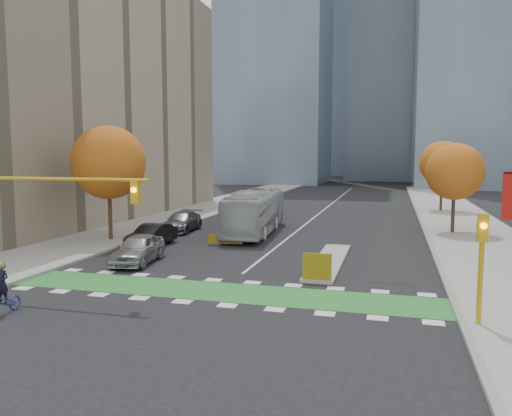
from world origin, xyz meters
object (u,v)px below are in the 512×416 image
Objects in this scene: hazard_board at (317,267)px; traffic_signal_east at (482,252)px; parked_car_d at (258,206)px; tree_west at (109,163)px; bus at (255,212)px; traffic_signal_west at (37,203)px; parked_car_b at (152,235)px; parked_car_e at (244,211)px; parked_car_c at (182,222)px; parked_car_a at (138,249)px; tree_east_near at (455,172)px; tree_east_far at (442,163)px; cyclist at (3,297)px.

traffic_signal_east is at bearing -35.92° from hazard_board.
traffic_signal_east is 36.77m from parked_car_d.
parked_car_d is at bearing 74.65° from tree_west.
hazard_board is 0.12× the size of bus.
traffic_signal_west is 19.51m from bus.
parked_car_b is 0.86× the size of parked_car_d.
bus is 2.82× the size of parked_car_e.
parked_car_c is at bearing 101.01° from parked_car_b.
traffic_signal_east is at bearing -58.72° from bus.
bus is at bearing 66.94° from parked_car_a.
tree_west is 1.81× the size of parked_car_b.
tree_east_near is 1.34× the size of parked_car_d.
tree_east_far reaches higher than parked_car_e.
tree_east_near is 1.32× the size of parked_car_c.
traffic_signal_west is (-20.43, -38.51, -1.21)m from tree_east_far.
tree_east_far reaches higher than parked_car_a.
tree_east_near is at bearing 55.18° from cyclist.
parked_car_d is at bearing 76.58° from parked_car_c.
bus is 9.53m from parked_car_e.
bus is (4.93, 18.74, -2.34)m from traffic_signal_west.
tree_west is at bearing 168.66° from parked_car_b.
hazard_board is 0.68× the size of cyclist.
bus is (9.00, 6.22, -3.92)m from tree_west.
parked_car_e is (0.00, -5.00, -0.00)m from parked_car_d.
traffic_signal_east is 32.43m from parked_car_e.
bus is at bearing -128.09° from tree_east_far.
traffic_signal_west is 7.34m from parked_car_a.
parked_car_d is (-18.50, 10.03, -4.13)m from tree_east_near.
parked_car_a is 5.29m from parked_car_b.
bus reaches higher than parked_car_b.
tree_west is 16.73m from parked_car_e.
cyclist is (-11.00, -7.98, -0.12)m from hazard_board.
hazard_board is 0.17× the size of tree_west.
tree_east_near is 0.83× the size of traffic_signal_west.
traffic_signal_west reaches higher than traffic_signal_east.
parked_car_c is (3.00, 5.66, -4.84)m from tree_west.
traffic_signal_east is 17.92m from cyclist.
tree_west is at bearing -149.84° from bus.
bus is at bearing 81.27° from cyclist.
cyclist is at bearing -104.81° from bus.
tree_east_near is at bearing 33.15° from parked_car_b.
traffic_signal_west is 1.98× the size of parked_car_e.
traffic_signal_west is (4.07, -12.51, -1.58)m from tree_west.
parked_car_e is (1.73, 16.10, -0.01)m from parked_car_b.
tree_west is at bearing 108.02° from traffic_signal_west.
traffic_signal_west is 1.88× the size of parked_car_b.
tree_west reaches higher than tree_east_near.
parked_car_a is at bearing 159.25° from traffic_signal_east.
traffic_signal_east is at bearing -92.97° from tree_east_far.
tree_east_far is at bearing 88.21° from tree_east_near.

